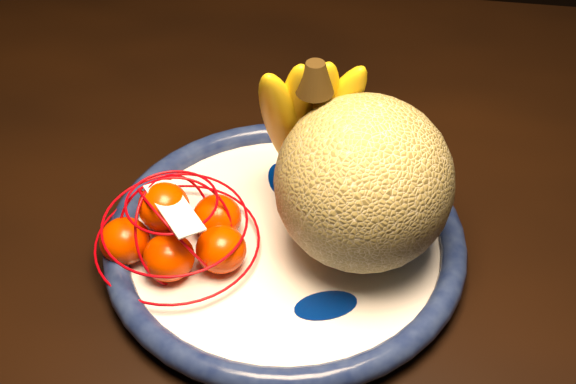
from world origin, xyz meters
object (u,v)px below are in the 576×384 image
(dining_table, at_px, (431,233))
(fruit_bowl, at_px, (285,239))
(cantaloupe, at_px, (363,183))
(banana_bunch, at_px, (307,116))
(mandarin_bag, at_px, (177,230))

(dining_table, distance_m, fruit_bowl, 0.22)
(cantaloupe, xyz_separation_m, banana_bunch, (-0.07, 0.06, 0.02))
(cantaloupe, xyz_separation_m, mandarin_bag, (-0.17, -0.06, -0.05))
(fruit_bowl, height_order, mandarin_bag, mandarin_bag)
(fruit_bowl, distance_m, banana_bunch, 0.12)
(cantaloupe, relative_size, banana_bunch, 0.82)
(fruit_bowl, xyz_separation_m, cantaloupe, (0.07, 0.01, 0.08))
(cantaloupe, relative_size, mandarin_bag, 1.00)
(fruit_bowl, bearing_deg, mandarin_bag, -156.12)
(fruit_bowl, bearing_deg, dining_table, 46.05)
(mandarin_bag, bearing_deg, banana_bunch, 50.05)
(banana_bunch, relative_size, mandarin_bag, 1.21)
(mandarin_bag, bearing_deg, fruit_bowl, 23.88)
(dining_table, relative_size, fruit_bowl, 4.36)
(dining_table, xyz_separation_m, mandarin_bag, (-0.23, -0.19, 0.12))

